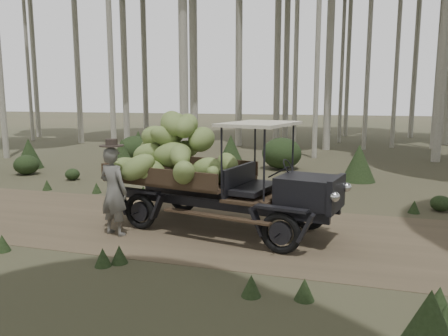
# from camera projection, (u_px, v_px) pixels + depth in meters

# --- Properties ---
(ground) EXTENTS (120.00, 120.00, 0.00)m
(ground) POSITION_uv_depth(u_px,v_px,m) (196.00, 227.00, 8.94)
(ground) COLOR #473D2B
(ground) RESTS_ON ground
(dirt_track) EXTENTS (70.00, 4.00, 0.01)m
(dirt_track) POSITION_uv_depth(u_px,v_px,m) (196.00, 227.00, 8.94)
(dirt_track) COLOR brown
(dirt_track) RESTS_ON ground
(banana_truck) EXTENTS (4.95, 2.63, 2.45)m
(banana_truck) POSITION_uv_depth(u_px,v_px,m) (194.00, 159.00, 8.79)
(banana_truck) COLOR black
(banana_truck) RESTS_ON ground
(farmer) EXTENTS (0.70, 0.55, 1.86)m
(farmer) POSITION_uv_depth(u_px,v_px,m) (113.00, 190.00, 8.33)
(farmer) COLOR #585650
(farmer) RESTS_ON ground
(undergrowth) EXTENTS (23.44, 23.72, 1.39)m
(undergrowth) POSITION_uv_depth(u_px,v_px,m) (188.00, 188.00, 10.12)
(undergrowth) COLOR #233319
(undergrowth) RESTS_ON ground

